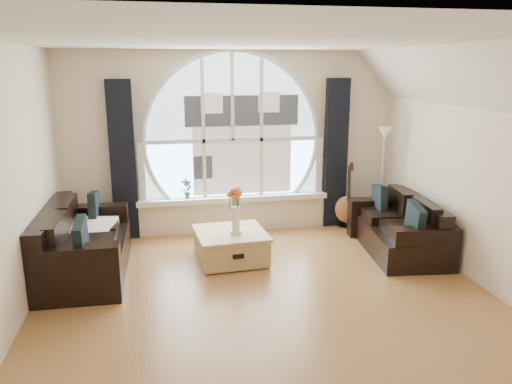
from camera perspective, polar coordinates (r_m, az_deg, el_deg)
name	(u,v)px	position (r m, az deg, el deg)	size (l,w,h in m)	color
ground	(273,310)	(5.38, 1.91, -13.29)	(5.00, 5.50, 0.01)	brown
ceiling	(275,41)	(4.77, 2.18, 16.83)	(5.00, 5.50, 0.01)	silver
wall_back	(232,143)	(7.55, -2.73, 5.61)	(5.00, 0.01, 2.70)	beige
wall_front	(411,322)	(2.46, 17.20, -13.94)	(5.00, 0.01, 2.70)	beige
wall_right	(501,174)	(5.98, 26.09, 1.84)	(0.01, 5.50, 2.70)	beige
attic_slope	(486,79)	(5.69, 24.74, 11.63)	(0.92, 5.50, 0.72)	silver
arched_window	(232,125)	(7.49, -2.72, 7.66)	(2.60, 0.06, 2.15)	silver
window_sill	(234,199)	(7.63, -2.54, -0.75)	(2.90, 0.22, 0.08)	white
window_frame	(233,125)	(7.46, -2.68, 7.63)	(2.76, 0.08, 2.15)	white
neighbor_house	(242,133)	(7.51, -1.55, 6.73)	(1.70, 0.02, 1.50)	silver
curtain_left	(123,161)	(7.41, -14.92, 3.40)	(0.35, 0.12, 2.30)	black
curtain_right	(336,154)	(7.87, 9.06, 4.32)	(0.35, 0.12, 2.30)	black
sofa_left	(85,242)	(6.44, -18.84, -5.42)	(0.93, 1.86, 0.83)	black
sofa_right	(398,224)	(7.06, 15.90, -3.48)	(0.82, 1.63, 0.73)	black
coffee_chest	(231,245)	(6.56, -2.90, -5.99)	(0.88, 0.88, 0.43)	#A78652
throw_blanket	(91,228)	(6.63, -18.25, -3.90)	(0.55, 0.55, 0.10)	silver
vase_flowers	(235,204)	(6.34, -2.35, -1.32)	(0.24, 0.24, 0.70)	white
floor_lamp	(382,180)	(7.76, 14.15, 1.29)	(0.24, 0.24, 1.60)	#B2B2B2
guitar	(347,195)	(7.87, 10.36, -0.35)	(0.36, 0.24, 1.06)	#97592B
potted_plant	(187,189)	(7.51, -7.90, 0.39)	(0.16, 0.11, 0.30)	#1E6023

